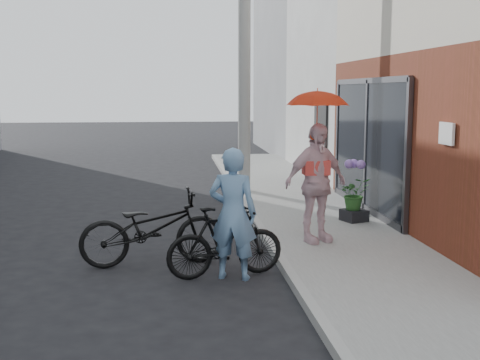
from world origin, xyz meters
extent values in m
plane|color=black|center=(0.00, 0.00, 0.00)|extent=(80.00, 80.00, 0.00)
cube|color=gray|center=(2.10, 2.00, 0.06)|extent=(2.20, 24.00, 0.12)
cube|color=#9E9E99|center=(0.94, 2.00, 0.06)|extent=(0.12, 24.00, 0.12)
cube|color=black|center=(3.16, 3.50, 1.36)|extent=(0.06, 3.80, 2.40)
cube|color=white|center=(3.16, 0.20, 1.82)|extent=(0.04, 0.40, 0.30)
cube|color=silver|center=(7.20, 9.00, 3.50)|extent=(8.00, 6.00, 7.00)
cube|color=gray|center=(7.20, 16.00, 3.50)|extent=(8.00, 8.00, 7.00)
cylinder|color=#9E9E99|center=(1.10, 6.00, 3.50)|extent=(0.28, 0.28, 7.00)
imported|color=#6790B8|center=(0.22, -0.12, 0.85)|extent=(0.71, 0.57, 1.69)
imported|color=black|center=(-0.82, 0.60, 0.52)|extent=(2.05, 0.93, 1.04)
imported|color=black|center=(0.13, -0.03, 0.47)|extent=(1.61, 0.74, 0.93)
imported|color=silver|center=(1.61, 1.18, 1.02)|extent=(1.14, 0.79, 1.80)
imported|color=#EA3F1B|center=(1.61, 1.18, 2.30)|extent=(0.87, 0.87, 0.76)
cube|color=black|center=(2.64, 2.54, 0.22)|extent=(0.49, 0.49, 0.20)
imported|color=#2A5C25|center=(2.64, 2.54, 0.61)|extent=(0.52, 0.45, 0.58)
camera|label=1|loc=(-0.53, -7.55, 2.39)|focal=45.00mm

